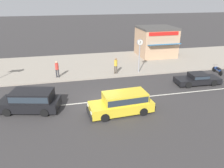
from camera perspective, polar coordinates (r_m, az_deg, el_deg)
The scene contains 11 objects.
ground_plane at distance 17.82m, azimuth -2.32°, elevation -4.45°, with size 160.00×160.00×0.00m, color #383535.
lane_centre_stripe at distance 17.81m, azimuth -2.32°, elevation -4.44°, with size 50.40×0.14×0.01m, color silver.
kerb_strip at distance 26.94m, azimuth -6.23°, elevation 5.08°, with size 68.00×10.00×0.15m, color #9E9384.
sedan_black_1 at distance 22.50m, azimuth 21.48°, elevation 1.30°, with size 4.39×1.90×1.06m.
minivan_yellow_3 at distance 15.78m, azimuth 2.80°, elevation -4.76°, with size 4.78×2.06×1.56m.
minivan_black_5 at distance 17.16m, azimuth -20.46°, elevation -3.92°, with size 4.74×2.83×1.56m.
motorcycle_1 at distance 26.45m, azimuth 25.84°, elevation 3.38°, with size 0.56×1.87×0.80m.
street_clock at distance 23.32m, azimuth 7.24°, elevation 9.22°, with size 0.61×0.22×3.59m.
pedestrian_near_clock at distance 22.77m, azimuth -14.19°, elevation 4.09°, with size 0.34×0.34×1.71m.
pedestrian_mid_kerb at distance 23.17m, azimuth 0.99°, elevation 5.13°, with size 0.34×0.34×1.73m.
shopfront_corner_warung at distance 30.88m, azimuth 11.40°, elevation 10.87°, with size 4.75×5.31×3.87m.
Camera 1 is at (-2.81, -15.64, 8.05)m, focal length 35.00 mm.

